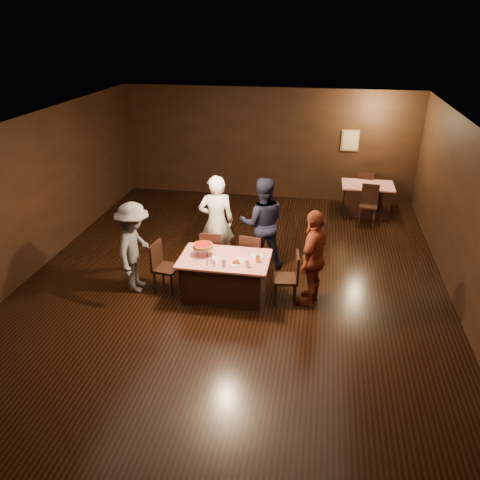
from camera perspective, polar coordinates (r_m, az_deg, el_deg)
name	(u,v)px	position (r m, az deg, el deg)	size (l,w,h in m)	color
room	(233,177)	(8.14, -0.88, 7.68)	(10.00, 10.04, 3.02)	black
main_table	(225,277)	(8.49, -1.85, -4.49)	(1.60, 1.00, 0.77)	red
back_table	(366,199)	(12.61, 15.14, 4.90)	(1.30, 0.90, 0.77)	#AD0B0C
chair_far_left	(213,252)	(9.17, -3.35, -1.48)	(0.42, 0.42, 0.95)	black
chair_far_right	(253,255)	(9.04, 1.60, -1.88)	(0.42, 0.42, 0.95)	black
chair_end_left	(166,267)	(8.72, -8.97, -3.30)	(0.42, 0.42, 0.95)	black
chair_end_right	(286,278)	(8.32, 5.60, -4.60)	(0.42, 0.42, 0.95)	black
chair_back_near	(369,205)	(11.92, 15.40, 4.14)	(0.42, 0.42, 0.95)	black
chair_back_far	(365,188)	(13.14, 15.01, 6.17)	(0.42, 0.42, 0.95)	black
diner_white_jacket	(216,222)	(9.30, -2.89, 2.22)	(0.70, 0.46, 1.92)	white
diner_navy_hoodie	(262,223)	(9.28, 2.73, 2.06)	(0.92, 0.71, 1.89)	black
diner_grey_knit	(135,248)	(8.69, -12.73, -0.91)	(1.11, 0.64, 1.72)	#58585D
diner_red_shirt	(313,258)	(8.17, 8.93, -2.15)	(1.03, 0.43, 1.76)	brown
pizza_stand	(203,246)	(8.35, -4.52, -0.70)	(0.38, 0.38, 0.22)	black
plate_with_slice	(237,263)	(8.10, -0.42, -2.76)	(0.25, 0.25, 0.06)	white
plate_empty	(256,256)	(8.35, 2.02, -1.98)	(0.25, 0.25, 0.01)	white
glass_front_left	(224,262)	(8.01, -1.98, -2.76)	(0.08, 0.08, 0.14)	silver
glass_front_right	(247,263)	(7.98, 0.90, -2.83)	(0.08, 0.08, 0.14)	silver
glass_amber	(258,258)	(8.14, 2.17, -2.26)	(0.08, 0.08, 0.14)	#BF7F26
condiments	(211,262)	(8.08, -3.56, -2.70)	(0.17, 0.10, 0.09)	silver
napkin_center	(241,259)	(8.26, 0.15, -2.34)	(0.16, 0.16, 0.01)	white
napkin_left	(216,258)	(8.29, -2.97, -2.25)	(0.16, 0.16, 0.01)	white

